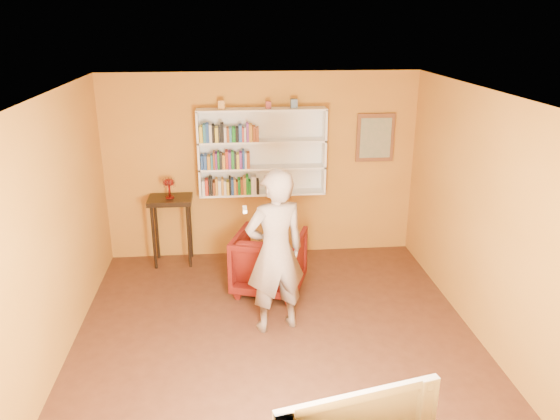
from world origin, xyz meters
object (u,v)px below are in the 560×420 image
object	(u,v)px
person	(275,252)
armchair	(269,261)
console_table	(171,209)
ruby_lustre	(169,184)
bookshelf	(262,152)

from	to	relation	value
person	armchair	bearing A→B (deg)	-106.62
console_table	ruby_lustre	size ratio (longest dim) A/B	3.61
bookshelf	ruby_lustre	distance (m)	1.38
bookshelf	armchair	world-z (taller)	bookshelf
ruby_lustre	armchair	xyz separation A→B (m)	(1.33, -0.97, -0.80)
bookshelf	ruby_lustre	world-z (taller)	bookshelf
bookshelf	ruby_lustre	xyz separation A→B (m)	(-1.31, -0.16, -0.40)
ruby_lustre	armchair	size ratio (longest dim) A/B	0.31
bookshelf	armchair	xyz separation A→B (m)	(0.01, -1.13, -1.19)
console_table	armchair	size ratio (longest dim) A/B	1.13
console_table	ruby_lustre	bearing A→B (deg)	153.43
person	console_table	bearing A→B (deg)	-71.67
ruby_lustre	person	bearing A→B (deg)	-55.11
console_table	person	distance (m)	2.32
bookshelf	console_table	xyz separation A→B (m)	(-1.31, -0.16, -0.77)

